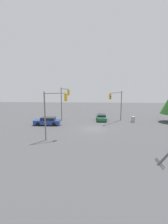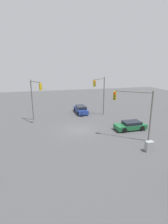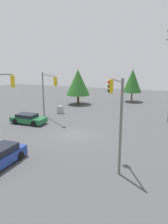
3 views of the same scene
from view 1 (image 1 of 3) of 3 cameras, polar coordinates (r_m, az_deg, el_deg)
The scene contains 7 objects.
ground_plane at distance 30.10m, azimuth 2.89°, elevation -5.57°, with size 80.00×80.00×0.00m, color #4C4C4F.
sedan_green at distance 37.05m, azimuth 5.76°, elevation -1.73°, with size 4.40×2.02×1.24m.
sedan_blue at distance 33.48m, azimuth -11.92°, elevation -2.96°, with size 1.91×4.79×1.46m.
traffic_signal_main at distance 35.51m, azimuth 10.70°, elevation 3.61°, with size 3.75×3.02×6.15m.
traffic_signal_cross at distance 35.07m, azimuth -6.56°, elevation 4.26°, with size 2.79×2.15×6.87m.
traffic_signal_aux at distance 24.28m, azimuth -10.03°, elevation 1.52°, with size 1.76×2.96×6.70m.
electrical_cabinet at distance 36.64m, azimuth 15.72°, elevation -2.28°, with size 0.83×0.59×1.11m, color #9EA0A3.
Camera 1 is at (-29.05, 0.10, 7.89)m, focal length 28.00 mm.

